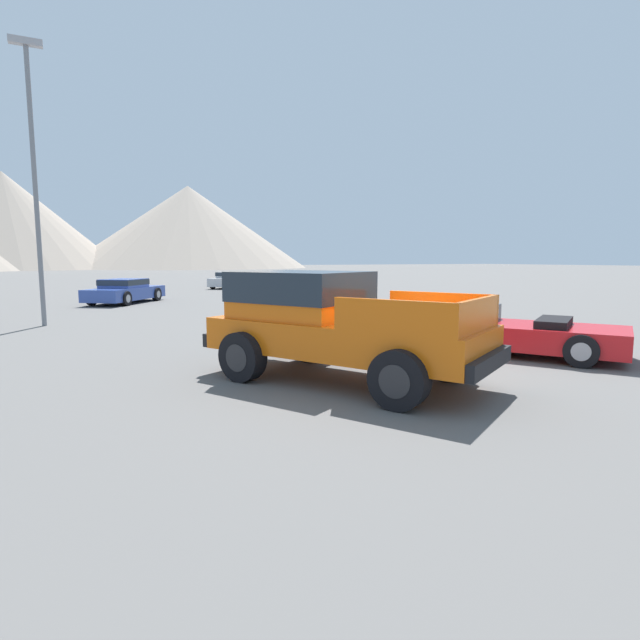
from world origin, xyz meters
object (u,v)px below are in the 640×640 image
object	(u,v)px
parked_car_silver	(232,280)
street_lamp_post	(33,160)
parked_car_blue	(125,291)
orange_pickup_truck	(327,318)
red_convertible_car	(516,335)

from	to	relation	value
parked_car_silver	street_lamp_post	xyz separation A→B (m)	(-11.20, -17.58, 4.47)
parked_car_silver	parked_car_blue	bearing A→B (deg)	-89.32
orange_pickup_truck	parked_car_silver	world-z (taller)	orange_pickup_truck
parked_car_silver	street_lamp_post	distance (m)	21.32
orange_pickup_truck	street_lamp_post	world-z (taller)	street_lamp_post
parked_car_blue	street_lamp_post	world-z (taller)	street_lamp_post
parked_car_blue	parked_car_silver	bearing A→B (deg)	86.41
parked_car_blue	orange_pickup_truck	bearing A→B (deg)	-48.78
street_lamp_post	parked_car_blue	bearing A→B (deg)	68.02
red_convertible_car	parked_car_blue	xyz separation A→B (m)	(-6.52, 17.57, 0.17)
orange_pickup_truck	street_lamp_post	size ratio (longest dim) A/B	0.62
orange_pickup_truck	red_convertible_car	xyz separation A→B (m)	(4.78, 0.19, -0.64)
red_convertible_car	street_lamp_post	bearing A→B (deg)	101.45
orange_pickup_truck	parked_car_blue	size ratio (longest dim) A/B	1.11
street_lamp_post	parked_car_silver	bearing A→B (deg)	57.49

